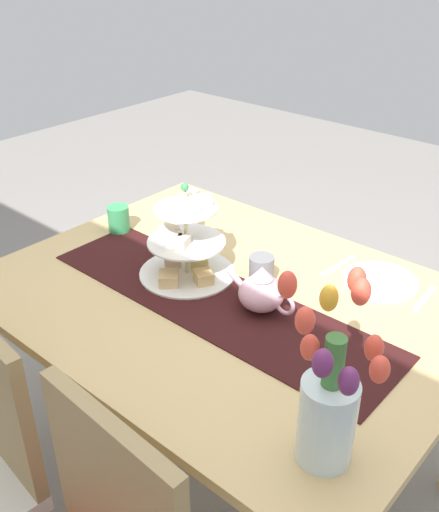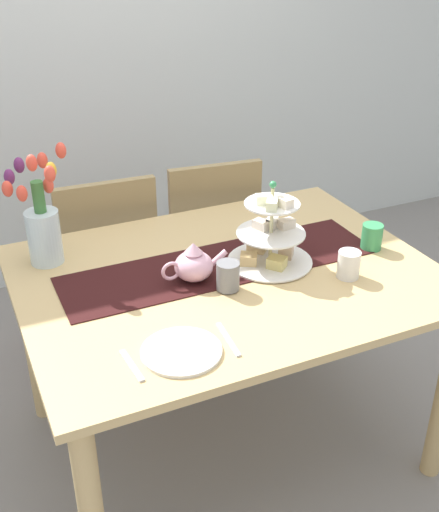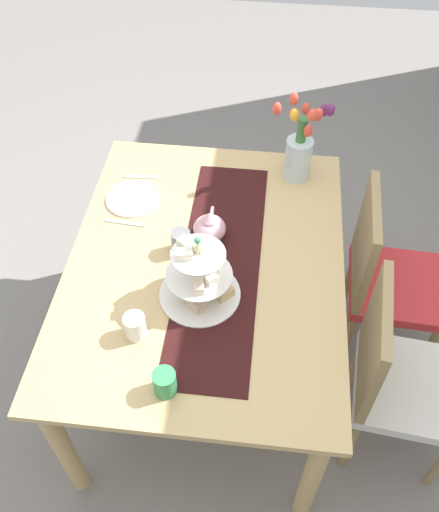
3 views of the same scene
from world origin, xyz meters
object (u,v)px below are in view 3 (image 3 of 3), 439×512
at_px(dinner_plate_left, 133,199).
at_px(chair_left, 384,275).
at_px(chair_right, 395,374).
at_px(dining_table, 206,279).
at_px(teapot, 210,227).
at_px(knife_left, 125,223).
at_px(mug_white_text, 135,326).
at_px(mug_grey, 181,241).
at_px(mug_orange, 165,382).
at_px(fork_left, 140,177).
at_px(tulip_vase, 300,148).
at_px(tiered_cake_stand, 200,279).

bearing_deg(dinner_plate_left, chair_left, 86.37).
bearing_deg(chair_left, chair_right, 0.03).
relative_size(dining_table, teapot, 5.89).
relative_size(chair_right, knife_left, 5.35).
bearing_deg(mug_white_text, mug_grey, 166.86).
height_order(teapot, mug_orange, teapot).
relative_size(dining_table, dinner_plate_left, 6.11).
relative_size(chair_right, mug_orange, 9.58).
distance_m(teapot, fork_left, 0.49).
distance_m(tulip_vase, mug_grey, 0.67).
bearing_deg(chair_right, fork_left, -122.57).
height_order(tiered_cake_stand, mug_orange, tiered_cake_stand).
distance_m(tiered_cake_stand, dinner_plate_left, 0.60).
xyz_separation_m(chair_right, dinner_plate_left, (-0.57, -1.12, 0.27)).
height_order(chair_right, knife_left, chair_right).
height_order(teapot, knife_left, teapot).
xyz_separation_m(chair_left, chair_right, (0.50, 0.00, 0.00)).
height_order(chair_right, mug_orange, chair_right).
bearing_deg(tiered_cake_stand, chair_right, 83.02).
bearing_deg(teapot, chair_left, 98.54).
relative_size(teapot, mug_orange, 2.51).
relative_size(dinner_plate_left, mug_white_text, 2.42).
bearing_deg(mug_white_text, fork_left, -168.87).
distance_m(chair_right, knife_left, 1.23).
distance_m(dinner_plate_left, mug_white_text, 0.69).
relative_size(teapot, knife_left, 1.40).
height_order(teapot, mug_white_text, teapot).
xyz_separation_m(fork_left, mug_white_text, (0.81, 0.16, 0.04)).
height_order(dining_table, tulip_vase, tulip_vase).
height_order(fork_left, mug_grey, mug_grey).
bearing_deg(tulip_vase, chair_left, 54.18).
bearing_deg(mug_white_text, teapot, 157.89).
bearing_deg(mug_orange, knife_left, -157.50).
xyz_separation_m(tulip_vase, mug_white_text, (0.90, -0.53, -0.11)).
bearing_deg(mug_white_text, dinner_plate_left, -166.54).
distance_m(chair_right, mug_white_text, 1.01).
xyz_separation_m(dining_table, fork_left, (-0.46, -0.36, 0.11)).
distance_m(dining_table, knife_left, 0.41).
xyz_separation_m(chair_left, knife_left, (0.07, -1.12, 0.27)).
relative_size(teapot, fork_left, 1.59).
height_order(dining_table, tiered_cake_stand, tiered_cake_stand).
bearing_deg(fork_left, tiered_cake_stand, 30.08).
height_order(tiered_cake_stand, teapot, tiered_cake_stand).
bearing_deg(dinner_plate_left, chair_right, 63.02).
relative_size(fork_left, mug_white_text, 1.58).
distance_m(chair_left, mug_orange, 1.18).
distance_m(chair_right, mug_orange, 0.93).
bearing_deg(dining_table, dinner_plate_left, -131.10).
relative_size(mug_white_text, mug_orange, 1.00).
xyz_separation_m(tulip_vase, mug_orange, (1.10, -0.39, -0.11)).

